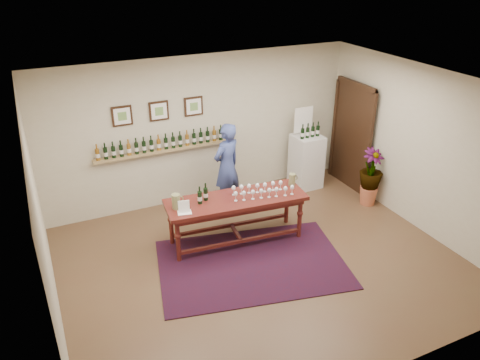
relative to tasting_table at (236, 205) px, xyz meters
name	(u,v)px	position (x,y,z in m)	size (l,w,h in m)	color
ground	(261,263)	(0.09, -0.75, -0.69)	(6.00, 6.00, 0.00)	brown
room_shell	(314,138)	(2.21, 1.10, 0.43)	(6.00, 6.00, 6.00)	beige
rug	(252,264)	(-0.06, -0.72, -0.68)	(2.87, 1.92, 0.02)	#470C16
tasting_table	(236,205)	(0.00, 0.00, 0.00)	(2.36, 0.95, 0.81)	#4B1612
table_glasses	(259,190)	(0.38, -0.07, 0.21)	(1.27, 0.29, 0.18)	white
table_bottles	(203,193)	(-0.53, 0.11, 0.27)	(0.28, 0.16, 0.30)	black
pitcher_left	(176,201)	(-0.98, 0.09, 0.24)	(0.15, 0.15, 0.24)	olive
pitcher_right	(292,180)	(1.06, 0.02, 0.23)	(0.13, 0.13, 0.21)	olive
menu_card	(184,207)	(-0.91, -0.07, 0.22)	(0.21, 0.15, 0.19)	white
display_pedestal	(306,161)	(2.16, 1.27, -0.14)	(0.55, 0.55, 1.10)	silver
pedestal_bottles	(310,130)	(2.16, 1.19, 0.56)	(0.29, 0.08, 0.29)	black
info_sign	(303,120)	(2.15, 1.44, 0.70)	(0.42, 0.02, 0.57)	white
potted_plant	(371,177)	(2.84, 0.09, -0.12)	(0.56, 0.56, 0.98)	#BA5F3E
person	(227,167)	(0.33, 1.14, 0.15)	(0.61, 0.40, 1.68)	#3B4A8C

